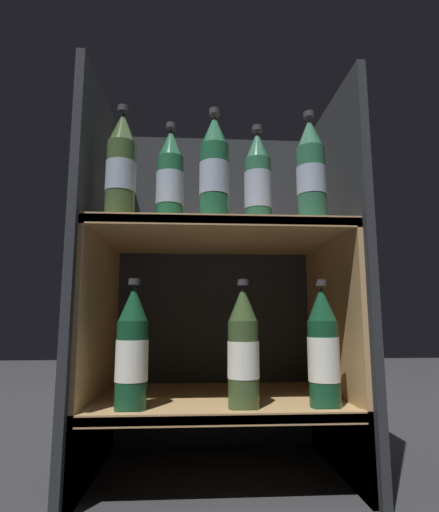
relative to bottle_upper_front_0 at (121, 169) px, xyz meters
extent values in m
cube|color=#23262B|center=(0.23, 0.36, -0.24)|extent=(0.65, 0.02, 0.96)
cube|color=#23262B|center=(-0.08, 0.14, -0.24)|extent=(0.02, 0.45, 0.96)
cube|color=#23262B|center=(0.55, 0.14, -0.24)|extent=(0.02, 0.45, 0.96)
cube|color=tan|center=(0.23, 0.14, -0.54)|extent=(0.61, 0.41, 0.02)
cube|color=tan|center=(0.23, -0.05, -0.54)|extent=(0.61, 0.02, 0.03)
cube|color=tan|center=(-0.07, 0.14, -0.64)|extent=(0.01, 0.41, 0.17)
cube|color=tan|center=(0.53, 0.14, -0.64)|extent=(0.01, 0.41, 0.17)
cube|color=tan|center=(0.23, 0.14, -0.13)|extent=(0.61, 0.41, 0.02)
cube|color=tan|center=(0.23, -0.05, -0.13)|extent=(0.61, 0.02, 0.03)
cube|color=tan|center=(-0.07, 0.14, -0.43)|extent=(0.01, 0.41, 0.58)
cube|color=tan|center=(0.53, 0.14, -0.43)|extent=(0.01, 0.41, 0.58)
cylinder|color=#384C28|center=(0.00, 0.00, -0.03)|extent=(0.07, 0.07, 0.19)
cylinder|color=#8C99B2|center=(0.00, 0.00, -0.02)|extent=(0.07, 0.07, 0.07)
cone|color=#384C28|center=(0.00, 0.00, 0.10)|extent=(0.06, 0.06, 0.08)
cylinder|color=#333338|center=(0.00, 0.00, 0.15)|extent=(0.03, 0.03, 0.01)
cylinder|color=#1E5638|center=(0.22, 0.00, -0.03)|extent=(0.07, 0.07, 0.19)
cylinder|color=#8C99B2|center=(0.22, 0.00, -0.02)|extent=(0.07, 0.07, 0.08)
cone|color=#1E5638|center=(0.22, 0.00, 0.10)|extent=(0.06, 0.06, 0.08)
cylinder|color=#333338|center=(0.22, 0.00, 0.15)|extent=(0.03, 0.03, 0.01)
cylinder|color=#285B42|center=(0.45, 0.00, -0.03)|extent=(0.07, 0.07, 0.19)
cylinder|color=#8C99B2|center=(0.45, 0.00, -0.02)|extent=(0.07, 0.07, 0.07)
cone|color=#285B42|center=(0.45, 0.00, 0.10)|extent=(0.06, 0.06, 0.08)
cylinder|color=#333338|center=(0.45, 0.00, 0.15)|extent=(0.03, 0.03, 0.01)
cylinder|color=#1E5638|center=(0.11, 0.08, -0.03)|extent=(0.07, 0.07, 0.19)
cylinder|color=#8C99B2|center=(0.11, 0.08, -0.02)|extent=(0.07, 0.07, 0.08)
cone|color=#1E5638|center=(0.11, 0.08, 0.10)|extent=(0.06, 0.06, 0.08)
cylinder|color=#333338|center=(0.11, 0.08, 0.15)|extent=(0.03, 0.03, 0.01)
cylinder|color=#285B42|center=(0.33, 0.08, -0.03)|extent=(0.07, 0.07, 0.19)
cylinder|color=#8C99B2|center=(0.33, 0.08, -0.02)|extent=(0.07, 0.07, 0.10)
cone|color=#285B42|center=(0.33, 0.08, 0.10)|extent=(0.06, 0.06, 0.08)
cylinder|color=#333338|center=(0.33, 0.08, 0.15)|extent=(0.03, 0.03, 0.01)
cylinder|color=#144228|center=(0.04, 0.00, -0.44)|extent=(0.07, 0.07, 0.19)
cylinder|color=silver|center=(0.04, 0.00, -0.43)|extent=(0.07, 0.07, 0.09)
cone|color=#144228|center=(0.04, 0.00, -0.31)|extent=(0.06, 0.06, 0.08)
cylinder|color=#333338|center=(0.04, 0.00, -0.26)|extent=(0.03, 0.03, 0.01)
cylinder|color=#384C28|center=(0.28, 0.00, -0.44)|extent=(0.07, 0.07, 0.19)
cylinder|color=silver|center=(0.28, 0.00, -0.43)|extent=(0.07, 0.07, 0.08)
cone|color=#384C28|center=(0.28, 0.00, -0.31)|extent=(0.06, 0.06, 0.08)
cylinder|color=#333338|center=(0.28, 0.00, -0.26)|extent=(0.03, 0.03, 0.01)
cylinder|color=#144228|center=(0.46, 0.00, -0.44)|extent=(0.07, 0.07, 0.19)
cylinder|color=silver|center=(0.46, 0.00, -0.43)|extent=(0.07, 0.07, 0.10)
cone|color=#144228|center=(0.46, 0.00, -0.31)|extent=(0.06, 0.06, 0.08)
cylinder|color=#333338|center=(0.46, 0.00, -0.26)|extent=(0.03, 0.03, 0.01)
camera|label=1|loc=(0.17, -0.89, -0.34)|focal=28.00mm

